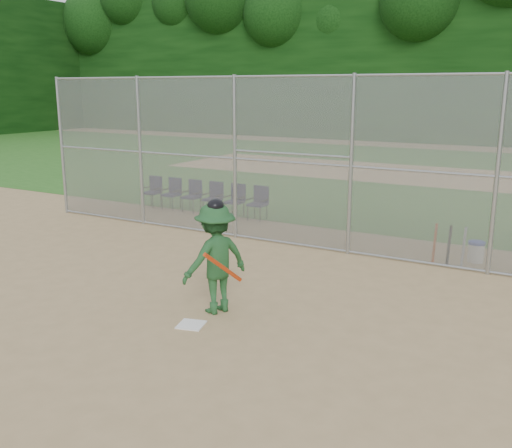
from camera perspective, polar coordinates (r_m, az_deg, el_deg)
The scene contains 15 objects.
ground at distance 9.47m, azimuth -7.54°, elevation -9.59°, with size 100.00×100.00×0.00m, color tan.
grass_strip at distance 25.75m, azimuth 17.22°, elevation 4.64°, with size 100.00×100.00×0.00m, color #28601C.
dirt_patch_far at distance 25.75m, azimuth 17.22°, elevation 4.64°, with size 24.00×24.00×0.00m, color tan.
backstop_fence at distance 13.15m, azimuth 5.38°, elevation 6.33°, with size 16.09×0.09×4.00m.
treeline at distance 27.50m, azimuth 18.98°, elevation 16.54°, with size 81.00×60.00×11.00m.
home_plate at distance 9.28m, azimuth -6.50°, elevation -9.98°, with size 0.40×0.40×0.02m, color white.
batter_at_plate at distance 9.49m, azimuth -4.07°, elevation -3.40°, with size 1.14×1.42×1.94m.
water_cooler at distance 13.26m, azimuth 21.14°, elevation -2.59°, with size 0.36×0.36×0.45m.
spare_bats at distance 12.86m, azimuth 18.74°, elevation -1.99°, with size 0.66×0.27×0.85m.
chair_0 at distance 18.37m, azimuth -10.40°, elevation 3.18°, with size 0.54×0.52×0.96m, color #0E0F36, non-canonical shape.
chair_1 at distance 17.90m, azimuth -8.50°, elevation 2.98°, with size 0.54×0.52×0.96m, color #0E0F36, non-canonical shape.
chair_2 at distance 17.44m, azimuth -6.50°, elevation 2.77°, with size 0.54×0.52×0.96m, color #0E0F36, non-canonical shape.
chair_3 at distance 17.01m, azimuth -4.39°, elevation 2.55°, with size 0.54×0.52×0.96m, color #0E0F36, non-canonical shape.
chair_4 at distance 16.60m, azimuth -2.18°, elevation 2.31°, with size 0.54×0.52×0.96m, color #0E0F36, non-canonical shape.
chair_5 at distance 16.22m, azimuth 0.14°, elevation 2.05°, with size 0.54×0.52×0.96m, color #0E0F36, non-canonical shape.
Camera 1 is at (5.30, -6.93, 3.69)m, focal length 40.00 mm.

